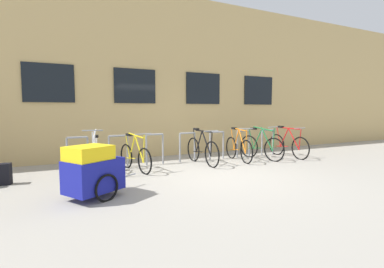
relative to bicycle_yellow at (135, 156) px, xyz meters
name	(u,v)px	position (x,y,z in m)	size (l,w,h in m)	color
ground_plane	(220,175)	(1.69, -1.36, -0.36)	(42.00, 42.00, 0.00)	#9E998E
storefront_building	(141,85)	(1.69, 5.55, 2.28)	(28.00, 7.45, 5.29)	tan
bike_rack	(187,144)	(1.69, 0.54, 0.16)	(6.53, 0.05, 0.88)	gray
bicycle_yellow	(135,156)	(0.00, 0.00, 0.00)	(0.53, 1.59, 0.99)	black
bicycle_orange	(238,148)	(3.18, 0.07, 0.02)	(0.44, 1.65, 1.03)	black
bicycle_green	(261,147)	(3.96, -0.01, 0.03)	(0.51, 1.67, 1.06)	black
bicycle_black	(202,150)	(1.94, 0.07, 0.03)	(0.44, 1.79, 1.02)	black
bicycle_red	(288,145)	(5.03, -0.06, 0.03)	(0.44, 1.78, 1.02)	black
bicycle_white	(95,159)	(-0.95, 0.00, 0.01)	(0.49, 1.61, 1.11)	black
bike_trailer	(93,171)	(-1.19, -1.88, 0.12)	(1.40, 1.03, 0.94)	navy
backpack	(3,174)	(-2.77, -0.17, -0.14)	(0.28, 0.20, 0.44)	black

